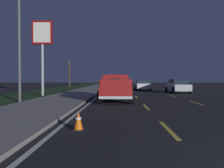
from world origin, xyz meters
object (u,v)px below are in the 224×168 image
at_px(gas_price_sign, 42,39).
at_px(pickup_truck, 115,87).
at_px(street_light_near, 23,30).
at_px(bare_tree_far, 69,74).
at_px(traffic_cone_near, 78,121).
at_px(sedan_silver, 178,86).
at_px(sedan_white, 142,85).

bearing_deg(gas_price_sign, pickup_truck, -123.80).
bearing_deg(street_light_near, bare_tree_far, 6.66).
bearing_deg(traffic_cone_near, sedan_silver, -23.50).
relative_size(sedan_silver, traffic_cone_near, 7.63).
bearing_deg(bare_tree_far, pickup_truck, -160.29).
relative_size(sedan_white, street_light_near, 0.55).
distance_m(sedan_silver, traffic_cone_near, 19.92).
height_order(sedan_silver, gas_price_sign, gas_price_sign).
distance_m(street_light_near, bare_tree_far, 27.50).
bearing_deg(gas_price_sign, sedan_white, -46.15).
relative_size(street_light_near, bare_tree_far, 1.53).
height_order(pickup_truck, street_light_near, street_light_near).
relative_size(gas_price_sign, street_light_near, 0.87).
height_order(gas_price_sign, traffic_cone_near, gas_price_sign).
bearing_deg(pickup_truck, gas_price_sign, 56.20).
height_order(sedan_white, sedan_silver, same).
xyz_separation_m(sedan_silver, gas_price_sign, (-4.60, 13.92, 4.50)).
bearing_deg(gas_price_sign, sedan_silver, -71.69).
distance_m(sedan_white, gas_price_sign, 15.23).
bearing_deg(street_light_near, sedan_white, -31.52).
xyz_separation_m(pickup_truck, sedan_silver, (9.26, -6.95, -0.20)).
relative_size(gas_price_sign, traffic_cone_near, 12.11).
xyz_separation_m(street_light_near, bare_tree_far, (27.23, 3.18, -2.22)).
distance_m(sedan_white, traffic_cone_near, 24.17).
relative_size(sedan_white, bare_tree_far, 0.83).
bearing_deg(traffic_cone_near, pickup_truck, -6.25).
distance_m(sedan_white, sedan_silver, 6.46).
bearing_deg(sedan_white, pickup_truck, 166.53).
bearing_deg(sedan_white, bare_tree_far, 48.52).
bearing_deg(gas_price_sign, street_light_near, -172.28).
height_order(pickup_truck, traffic_cone_near, pickup_truck).
height_order(sedan_white, gas_price_sign, gas_price_sign).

